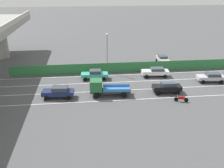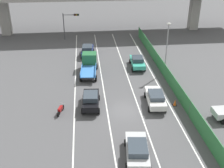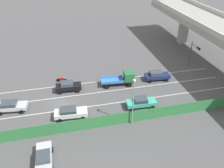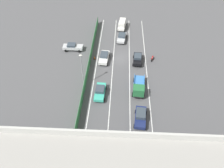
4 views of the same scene
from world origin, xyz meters
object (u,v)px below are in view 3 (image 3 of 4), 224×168
object	(u,v)px
car_sedan_black	(68,86)
parked_wagon_silver	(44,158)
car_sedan_navy	(157,75)
street_lamp	(133,98)
car_hatchback_white	(70,112)
traffic_light	(194,51)
motorcycle	(61,80)
car_taxi_teal	(141,102)
car_sedan_silver	(11,106)
traffic_cone	(69,126)
flatbed_truck_blue	(123,78)

from	to	relation	value
car_sedan_black	parked_wagon_silver	distance (m)	15.31
car_sedan_navy	street_lamp	world-z (taller)	street_lamp
car_hatchback_white	traffic_light	distance (m)	26.99
car_sedan_black	street_lamp	world-z (taller)	street_lamp
motorcycle	car_taxi_teal	bearing A→B (deg)	47.34
car_sedan_black	car_sedan_silver	distance (m)	9.40
car_sedan_silver	traffic_light	size ratio (longest dim) A/B	0.93
car_sedan_black	street_lamp	size ratio (longest dim) A/B	0.61
car_sedan_navy	car_sedan_silver	bearing A→B (deg)	-81.85
car_sedan_silver	car_hatchback_white	world-z (taller)	car_hatchback_white
car_sedan_black	car_taxi_teal	xyz separation A→B (m)	(7.19, 10.40, -0.05)
car_sedan_black	car_sedan_silver	bearing A→B (deg)	-67.64
car_taxi_teal	street_lamp	bearing A→B (deg)	-36.23
car_sedan_navy	motorcycle	xyz separation A→B (m)	(-3.35, -16.94, -0.48)
car_hatchback_white	traffic_cone	xyz separation A→B (m)	(2.18, -0.43, -0.56)
car_sedan_navy	motorcycle	bearing A→B (deg)	-101.19
car_hatchback_white	traffic_light	world-z (taller)	traffic_light
motorcycle	street_lamp	world-z (taller)	street_lamp
car_sedan_navy	car_sedan_silver	size ratio (longest dim) A/B	1.01
car_sedan_silver	car_hatchback_white	distance (m)	9.21
car_sedan_silver	motorcycle	distance (m)	10.34
car_sedan_silver	parked_wagon_silver	xyz separation A→B (m)	(11.23, 4.81, 0.01)
parked_wagon_silver	street_lamp	distance (m)	12.99
traffic_light	street_lamp	distance (m)	21.54
car_sedan_black	car_hatchback_white	distance (m)	7.24
car_taxi_teal	traffic_cone	xyz separation A→B (m)	(2.23, -11.07, -0.54)
parked_wagon_silver	street_lamp	bearing A→B (deg)	109.68
traffic_cone	car_sedan_silver	bearing A→B (deg)	-126.04
car_sedan_black	car_taxi_teal	distance (m)	12.64
car_sedan_black	car_taxi_teal	size ratio (longest dim) A/B	0.94
car_sedan_navy	car_taxi_teal	size ratio (longest dim) A/B	1.00
flatbed_truck_blue	traffic_cone	size ratio (longest dim) A/B	8.13
car_taxi_teal	car_sedan_silver	bearing A→B (deg)	-100.70
parked_wagon_silver	street_lamp	xyz separation A→B (m)	(-4.22, 11.79, 3.46)
motorcycle	parked_wagon_silver	xyz separation A→B (m)	(18.11, -2.90, 0.43)
flatbed_truck_blue	car_taxi_teal	bearing A→B (deg)	6.47
flatbed_truck_blue	parked_wagon_silver	bearing A→B (deg)	-42.58
flatbed_truck_blue	parked_wagon_silver	xyz separation A→B (m)	(14.68, -13.49, -0.34)
car_sedan_silver	traffic_cone	size ratio (longest dim) A/B	6.24
flatbed_truck_blue	street_lamp	world-z (taller)	street_lamp
car_sedan_navy	motorcycle	distance (m)	17.27
traffic_cone	car_hatchback_white	bearing A→B (deg)	168.85
car_hatchback_white	traffic_cone	size ratio (longest dim) A/B	6.51
traffic_cone	street_lamp	bearing A→B (deg)	82.17
flatbed_truck_blue	parked_wagon_silver	world-z (taller)	flatbed_truck_blue
car_sedan_navy	car_taxi_teal	distance (m)	9.04
motorcycle	parked_wagon_silver	distance (m)	18.35
traffic_light	traffic_cone	distance (m)	28.33
flatbed_truck_blue	traffic_cone	distance (m)	13.87
car_taxi_teal	car_hatchback_white	distance (m)	10.65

